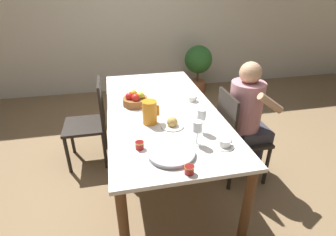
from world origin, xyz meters
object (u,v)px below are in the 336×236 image
object	(u,v)px
chair_person_side	(237,134)
teacup_across	(192,99)
wine_glass_juice	(198,128)
red_pitcher	(150,112)
chair_opposite	(91,121)
teacup_near_person	(224,143)
serving_tray	(171,153)
wine_glass_water	(201,115)
potted_plant	(198,64)
person_seated	(248,113)
bread_plate	(172,123)
fruit_bowl	(135,100)
jam_jar_red	(140,145)
jam_jar_amber	(189,169)

from	to	relation	value
chair_person_side	teacup_across	size ratio (longest dim) A/B	6.21
wine_glass_juice	red_pitcher	bearing A→B (deg)	126.34
chair_opposite	red_pitcher	world-z (taller)	red_pitcher
teacup_near_person	serving_tray	size ratio (longest dim) A/B	0.45
chair_opposite	teacup_near_person	bearing A→B (deg)	-136.72
red_pitcher	teacup_near_person	bearing A→B (deg)	-44.33
serving_tray	wine_glass_water	bearing A→B (deg)	40.94
wine_glass_juice	potted_plant	size ratio (longest dim) A/B	0.23
person_seated	teacup_across	bearing A→B (deg)	-125.17
chair_person_side	bread_plate	distance (m)	0.72
person_seated	fruit_bowl	size ratio (longest dim) A/B	5.00
person_seated	teacup_across	distance (m)	0.55
person_seated	fruit_bowl	world-z (taller)	person_seated
bread_plate	jam_jar_red	size ratio (longest dim) A/B	2.93
chair_person_side	fruit_bowl	world-z (taller)	chair_person_side
jam_jar_amber	jam_jar_red	size ratio (longest dim) A/B	1.00
chair_opposite	jam_jar_amber	size ratio (longest dim) A/B	14.08
wine_glass_water	bread_plate	world-z (taller)	wine_glass_water
wine_glass_juice	jam_jar_amber	world-z (taller)	wine_glass_juice
chair_opposite	wine_glass_juice	size ratio (longest dim) A/B	4.88
wine_glass_juice	serving_tray	size ratio (longest dim) A/B	0.57
potted_plant	red_pitcher	bearing A→B (deg)	-117.18
chair_opposite	wine_glass_water	size ratio (longest dim) A/B	4.66
chair_opposite	person_seated	distance (m)	1.58
teacup_near_person	chair_person_side	bearing A→B (deg)	53.80
person_seated	serving_tray	size ratio (longest dim) A/B	3.59
teacup_near_person	jam_jar_red	xyz separation A→B (m)	(-0.60, 0.10, 0.01)
person_seated	potted_plant	world-z (taller)	person_seated
red_pitcher	wine_glass_water	xyz separation A→B (m)	(0.37, -0.23, 0.04)
wine_glass_water	serving_tray	size ratio (longest dim) A/B	0.59
wine_glass_water	teacup_near_person	xyz separation A→B (m)	(0.10, -0.23, -0.12)
jam_jar_red	potted_plant	distance (m)	2.98
teacup_across	jam_jar_amber	world-z (taller)	teacup_across
chair_opposite	jam_jar_red	world-z (taller)	chair_opposite
fruit_bowl	jam_jar_red	bearing A→B (deg)	-93.53
fruit_bowl	wine_glass_juice	bearing A→B (deg)	-64.60
chair_opposite	fruit_bowl	distance (m)	0.59
serving_tray	potted_plant	world-z (taller)	potted_plant
wine_glass_water	potted_plant	world-z (taller)	wine_glass_water
teacup_near_person	jam_jar_red	distance (m)	0.61
teacup_across	bread_plate	xyz separation A→B (m)	(-0.30, -0.45, 0.00)
jam_jar_amber	potted_plant	size ratio (longest dim) A/B	0.08
bread_plate	potted_plant	bearing A→B (deg)	67.11
person_seated	teacup_across	world-z (taller)	person_seated
red_pitcher	jam_jar_amber	distance (m)	0.71
chair_opposite	serving_tray	world-z (taller)	chair_opposite
chair_person_side	fruit_bowl	distance (m)	1.02
wine_glass_water	wine_glass_juice	distance (m)	0.18
chair_person_side	fruit_bowl	bearing A→B (deg)	-111.20
serving_tray	jam_jar_amber	world-z (taller)	jam_jar_amber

